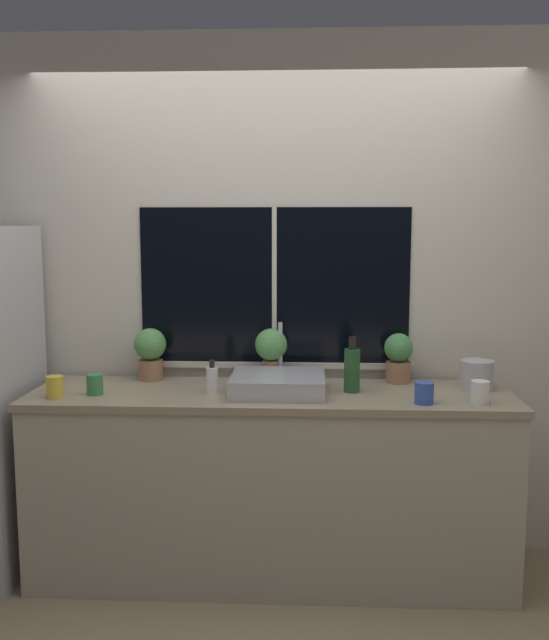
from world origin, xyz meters
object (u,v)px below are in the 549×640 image
object	(u,v)px
mug_blue	(424,393)
mug_white	(480,392)
sink	(278,383)
potted_plant_right	(398,356)
kettle	(477,374)
mug_green	(95,384)
mug_yellow	(55,387)
potted_plant_left	(150,351)
potted_plant_center	(271,349)
bottle_tall	(352,369)
soap_bottle	(212,379)

from	to	relation	value
mug_blue	mug_white	size ratio (longest dim) A/B	0.94
sink	potted_plant_right	distance (m)	0.66
kettle	mug_blue	bearing A→B (deg)	-134.95
potted_plant_right	sink	bearing A→B (deg)	-157.34
mug_green	mug_yellow	world-z (taller)	mug_yellow
potted_plant_left	potted_plant_right	size ratio (longest dim) A/B	1.06
kettle	mug_green	bearing A→B (deg)	-173.54
potted_plant_center	mug_white	bearing A→B (deg)	-23.20
potted_plant_right	potted_plant_left	bearing A→B (deg)	180.00
potted_plant_left	mug_green	size ratio (longest dim) A/B	2.77
potted_plant_center	kettle	distance (m)	1.03
potted_plant_left	bottle_tall	distance (m)	1.05
mug_green	kettle	world-z (taller)	kettle
bottle_tall	mug_green	size ratio (longest dim) A/B	2.75
mug_blue	kettle	distance (m)	0.43
sink	potted_plant_left	size ratio (longest dim) A/B	1.73
potted_plant_left	kettle	bearing A→B (deg)	-4.45
sink	potted_plant_right	xyz separation A→B (m)	(0.60, 0.25, 0.09)
sink	mug_yellow	distance (m)	1.05
mug_green	soap_bottle	bearing A→B (deg)	5.85
potted_plant_left	mug_green	distance (m)	0.40
soap_bottle	mug_yellow	xyz separation A→B (m)	(-0.72, -0.13, -0.02)
mug_green	kettle	distance (m)	1.85
sink	mug_white	bearing A→B (deg)	-10.06
soap_bottle	bottle_tall	distance (m)	0.67
sink	mug_green	bearing A→B (deg)	-174.44
mug_yellow	mug_white	xyz separation A→B (m)	(1.96, -0.01, 0.00)
mug_yellow	mug_blue	world-z (taller)	mug_yellow
potted_plant_center	kettle	world-z (taller)	potted_plant_center
bottle_tall	kettle	size ratio (longest dim) A/B	1.64
potted_plant_left	soap_bottle	distance (m)	0.46
potted_plant_center	soap_bottle	world-z (taller)	potted_plant_center
soap_bottle	bottle_tall	size ratio (longest dim) A/B	0.60
mug_green	mug_blue	world-z (taller)	same
potted_plant_center	potted_plant_right	size ratio (longest dim) A/B	1.08
potted_plant_center	mug_white	size ratio (longest dim) A/B	2.64
bottle_tall	mug_green	distance (m)	1.23
potted_plant_right	bottle_tall	xyz separation A→B (m)	(-0.25, -0.22, -0.02)
potted_plant_center	kettle	xyz separation A→B (m)	(1.02, -0.13, -0.09)
mug_yellow	mug_blue	size ratio (longest dim) A/B	1.04
bottle_tall	mug_green	world-z (taller)	bottle_tall
sink	mug_green	world-z (taller)	sink
potted_plant_right	mug_white	distance (m)	0.53
sink	soap_bottle	xyz separation A→B (m)	(-0.31, -0.03, 0.02)
sink	soap_bottle	bearing A→B (deg)	-174.93
potted_plant_left	kettle	xyz separation A→B (m)	(1.64, -0.13, -0.07)
mug_green	potted_plant_left	bearing A→B (deg)	60.17
mug_white	kettle	xyz separation A→B (m)	(0.05, 0.29, 0.03)
bottle_tall	mug_white	world-z (taller)	bottle_tall
mug_white	mug_green	bearing A→B (deg)	177.48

